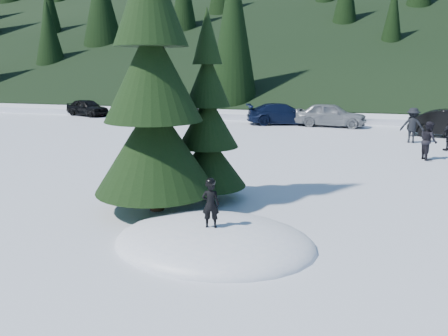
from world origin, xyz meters
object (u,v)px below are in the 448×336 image
(car_1, at_px, (150,109))
(car_4, at_px, (331,115))
(child_skier, at_px, (211,204))
(spruce_tall, at_px, (153,86))
(spruce_short, at_px, (208,127))
(car_3, at_px, (283,114))
(car_2, at_px, (186,114))
(adult_2, at_px, (412,125))
(adult_0, at_px, (428,141))
(car_0, at_px, (87,107))

(car_1, height_order, car_4, car_4)
(car_1, bearing_deg, child_skier, -142.00)
(car_4, bearing_deg, spruce_tall, 173.36)
(spruce_short, distance_m, car_3, 17.76)
(car_4, bearing_deg, car_3, 89.23)
(car_2, bearing_deg, adult_2, -107.33)
(adult_2, distance_m, car_2, 14.66)
(adult_0, xyz_separation_m, car_0, (-23.30, 10.63, -0.14))
(car_3, bearing_deg, adult_2, -145.42)
(adult_0, bearing_deg, car_3, 22.13)
(spruce_tall, height_order, car_3, spruce_tall)
(spruce_short, distance_m, adult_2, 14.03)
(child_skier, height_order, adult_0, adult_0)
(spruce_short, height_order, adult_0, spruce_short)
(adult_0, distance_m, car_4, 10.56)
(spruce_short, height_order, car_1, spruce_short)
(adult_0, relative_size, adult_2, 0.90)
(car_0, bearing_deg, car_2, -81.98)
(spruce_tall, relative_size, adult_2, 4.83)
(car_0, relative_size, car_3, 0.80)
(car_0, height_order, car_2, car_0)
(child_skier, distance_m, car_1, 25.87)
(child_skier, bearing_deg, adult_0, -128.55)
(spruce_short, relative_size, adult_2, 3.01)
(child_skier, xyz_separation_m, car_0, (-17.50, 21.94, -0.32))
(car_4, bearing_deg, adult_2, -136.52)
(child_skier, xyz_separation_m, car_1, (-12.39, 22.71, -0.35))
(car_3, height_order, car_4, car_4)
(child_skier, relative_size, car_4, 0.22)
(child_skier, bearing_deg, car_1, -72.75)
(adult_2, bearing_deg, child_skier, 78.05)
(spruce_short, bearing_deg, car_3, 92.00)
(child_skier, bearing_deg, car_0, -62.79)
(car_2, relative_size, car_4, 1.02)
(car_1, xyz_separation_m, car_2, (4.04, -2.78, 0.01))
(spruce_tall, relative_size, adult_0, 5.36)
(car_0, height_order, car_3, car_3)
(adult_0, bearing_deg, car_1, 42.23)
(car_0, height_order, car_1, car_0)
(spruce_short, xyz_separation_m, car_1, (-11.19, 19.27, -1.47))
(car_0, xyz_separation_m, car_1, (5.10, 0.77, -0.03))
(car_1, distance_m, car_4, 13.85)
(car_2, distance_m, car_3, 6.64)
(spruce_tall, height_order, car_4, spruce_tall)
(spruce_tall, bearing_deg, adult_0, 49.15)
(spruce_tall, height_order, spruce_short, spruce_tall)
(car_0, bearing_deg, spruce_tall, -122.07)
(child_skier, distance_m, adult_0, 12.71)
(spruce_tall, xyz_separation_m, car_4, (3.54, 18.83, -2.55))
(car_1, bearing_deg, car_0, 107.98)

